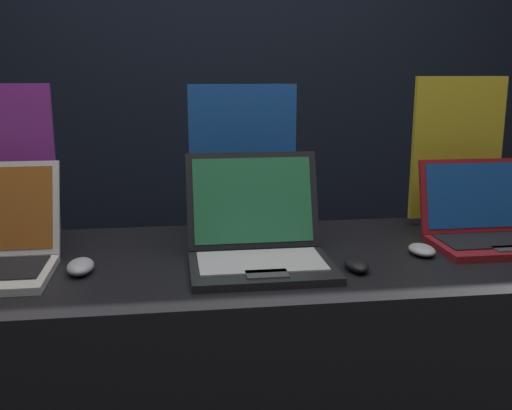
% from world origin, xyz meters
% --- Properties ---
extents(wall_back, '(8.00, 0.05, 2.80)m').
position_xyz_m(wall_back, '(0.00, 1.64, 1.40)').
color(wall_back, black).
rests_on(wall_back, ground_plane).
extents(display_counter, '(1.89, 0.75, 0.96)m').
position_xyz_m(display_counter, '(0.00, 0.37, 0.48)').
color(display_counter, black).
rests_on(display_counter, ground_plane).
extents(mouse_front, '(0.07, 0.12, 0.04)m').
position_xyz_m(mouse_front, '(-0.49, 0.29, 0.98)').
color(mouse_front, '#B2B2B7').
rests_on(mouse_front, display_counter).
extents(promo_stand_front, '(0.28, 0.07, 0.48)m').
position_xyz_m(promo_stand_front, '(-0.74, 0.62, 1.19)').
color(promo_stand_front, black).
rests_on(promo_stand_front, display_counter).
extents(laptop_middle, '(0.38, 0.37, 0.29)m').
position_xyz_m(laptop_middle, '(-0.02, 0.31, 1.03)').
color(laptop_middle, black).
rests_on(laptop_middle, display_counter).
extents(mouse_middle, '(0.06, 0.11, 0.03)m').
position_xyz_m(mouse_middle, '(0.23, 0.22, 0.98)').
color(mouse_middle, black).
rests_on(mouse_middle, display_counter).
extents(promo_stand_middle, '(0.35, 0.07, 0.48)m').
position_xyz_m(promo_stand_middle, '(-0.02, 0.66, 1.19)').
color(promo_stand_middle, black).
rests_on(promo_stand_middle, display_counter).
extents(laptop_back, '(0.38, 0.30, 0.25)m').
position_xyz_m(laptop_back, '(0.71, 0.40, 1.02)').
color(laptop_back, maroon).
rests_on(laptop_back, display_counter).
extents(mouse_back, '(0.07, 0.10, 0.03)m').
position_xyz_m(mouse_back, '(0.46, 0.32, 0.98)').
color(mouse_back, '#B2B2B7').
rests_on(mouse_back, display_counter).
extents(promo_stand_back, '(0.32, 0.07, 0.50)m').
position_xyz_m(promo_stand_back, '(0.71, 0.65, 1.20)').
color(promo_stand_back, black).
rests_on(promo_stand_back, display_counter).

